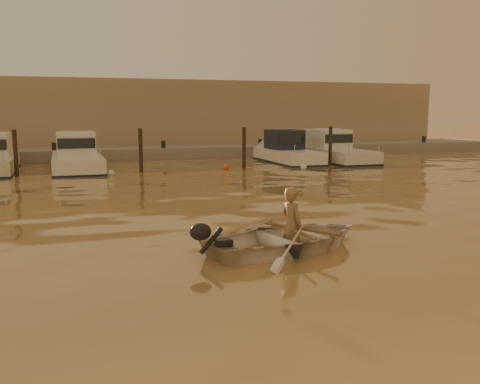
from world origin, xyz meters
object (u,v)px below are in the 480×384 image
object	(u,v)px
moored_boat_4	(288,151)
waterfront_building	(115,117)
moored_boat_5	(333,150)
dinghy	(288,238)
person	(292,226)
moored_boat_2	(77,156)

from	to	relation	value
moored_boat_4	waterfront_building	distance (m)	13.78
moored_boat_4	moored_boat_5	xyz separation A→B (m)	(2.77, 0.00, 0.00)
moored_boat_4	moored_boat_5	world-z (taller)	same
dinghy	moored_boat_5	distance (m)	20.04
person	moored_boat_4	bearing A→B (deg)	-36.05
dinghy	moored_boat_4	world-z (taller)	moored_boat_4
moored_boat_2	moored_boat_5	size ratio (longest dim) A/B	1.01
dinghy	moored_boat_2	world-z (taller)	moored_boat_2
dinghy	waterfront_building	world-z (taller)	waterfront_building
moored_boat_5	person	bearing A→B (deg)	-120.80
moored_boat_5	dinghy	bearing A→B (deg)	-121.00
moored_boat_2	waterfront_building	world-z (taller)	waterfront_building
dinghy	moored_boat_5	bearing A→B (deg)	-43.57
moored_boat_5	waterfront_building	world-z (taller)	waterfront_building
moored_boat_4	moored_boat_2	bearing A→B (deg)	180.00
dinghy	moored_boat_2	xyz separation A→B (m)	(-3.51, 17.18, 0.38)
moored_boat_2	moored_boat_5	world-z (taller)	same
moored_boat_2	moored_boat_4	world-z (taller)	same
moored_boat_2	waterfront_building	xyz separation A→B (m)	(2.95, 11.00, 1.77)
person	moored_boat_4	size ratio (longest dim) A/B	0.25
moored_boat_5	waterfront_building	size ratio (longest dim) A/B	0.16
dinghy	moored_boat_5	xyz separation A→B (m)	(10.32, 17.18, 0.38)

